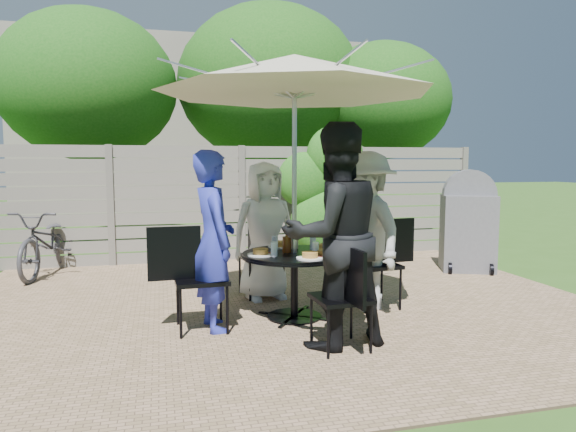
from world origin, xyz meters
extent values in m
plane|color=#30551A|center=(0.00, 0.00, 0.00)|extent=(60.00, 60.00, 0.00)
cube|color=#9F7B5C|center=(0.00, 0.50, 0.01)|extent=(7.00, 6.00, 0.02)
cube|color=gray|center=(0.00, 3.00, 0.93)|extent=(8.00, 0.10, 1.85)
ellipsoid|color=#186016|center=(1.40, 2.85, 0.90)|extent=(1.20, 0.70, 1.80)
cube|color=gray|center=(0.00, 12.00, 2.50)|extent=(10.00, 6.00, 5.00)
ellipsoid|color=#185012|center=(-2.50, 5.00, 2.97)|extent=(3.20, 3.20, 2.72)
ellipsoid|color=#185012|center=(1.00, 5.50, 3.18)|extent=(3.80, 3.80, 3.23)
ellipsoid|color=#185012|center=(3.20, 4.80, 2.83)|extent=(2.80, 2.80, 2.38)
cylinder|color=black|center=(0.02, -0.24, 0.67)|extent=(1.20, 1.20, 0.03)
cylinder|color=black|center=(0.02, -0.24, 0.33)|extent=(0.07, 0.07, 0.67)
cylinder|color=black|center=(0.02, -0.24, 0.02)|extent=(0.56, 0.56, 0.04)
cylinder|color=silver|center=(0.02, -0.24, 1.24)|extent=(0.05, 0.05, 2.48)
cone|color=beige|center=(0.02, -0.24, 2.43)|extent=(3.10, 3.10, 0.38)
cube|color=black|center=(-0.14, 0.70, 0.48)|extent=(0.53, 0.53, 0.04)
cube|color=black|center=(-0.17, 0.93, 0.74)|extent=(0.10, 0.47, 0.48)
imported|color=silver|center=(-0.12, 0.58, 0.80)|extent=(0.85, 0.63, 1.59)
cube|color=black|center=(-0.92, -0.40, 0.49)|extent=(0.50, 0.50, 0.04)
cube|color=black|center=(-1.16, -0.40, 0.76)|extent=(0.48, 0.05, 0.49)
imported|color=#2730AB|center=(-0.80, -0.38, 0.85)|extent=(0.50, 0.68, 1.70)
cube|color=black|center=(0.18, -1.18, 0.45)|extent=(0.47, 0.47, 0.03)
cube|color=black|center=(0.19, -1.40, 0.69)|extent=(0.06, 0.44, 0.45)
imported|color=black|center=(0.16, -1.06, 0.96)|extent=(1.04, 0.87, 1.92)
cube|color=black|center=(0.96, -0.09, 0.48)|extent=(0.50, 0.50, 0.04)
cube|color=black|center=(1.19, -0.07, 0.74)|extent=(0.47, 0.07, 0.48)
imported|color=#999B96|center=(0.84, -0.11, 0.85)|extent=(0.80, 1.19, 1.70)
cylinder|color=white|center=(-0.04, 0.11, 0.69)|extent=(0.26, 0.26, 0.01)
cylinder|color=#BB8337|center=(-0.04, 0.11, 0.72)|extent=(0.15, 0.15, 0.05)
cylinder|color=white|center=(-0.34, -0.30, 0.69)|extent=(0.26, 0.26, 0.01)
cylinder|color=#BB8337|center=(-0.34, -0.30, 0.72)|extent=(0.15, 0.15, 0.05)
cylinder|color=white|center=(0.08, -0.60, 0.69)|extent=(0.26, 0.26, 0.01)
cylinder|color=#BB8337|center=(0.08, -0.60, 0.72)|extent=(0.15, 0.15, 0.05)
cylinder|color=white|center=(0.37, -0.18, 0.69)|extent=(0.26, 0.26, 0.01)
cylinder|color=#BB8337|center=(0.37, -0.18, 0.72)|extent=(0.15, 0.15, 0.05)
cylinder|color=white|center=(0.25, -0.51, 0.69)|extent=(0.24, 0.24, 0.01)
cylinder|color=#BB8337|center=(0.25, -0.51, 0.72)|extent=(0.14, 0.14, 0.05)
cylinder|color=silver|center=(-0.13, 0.00, 0.75)|extent=(0.07, 0.07, 0.14)
cylinder|color=silver|center=(-0.22, -0.39, 0.75)|extent=(0.07, 0.07, 0.14)
cylinder|color=silver|center=(0.17, -0.48, 0.75)|extent=(0.07, 0.07, 0.14)
cylinder|color=silver|center=(0.26, -0.10, 0.75)|extent=(0.07, 0.07, 0.14)
cylinder|color=#59280C|center=(-0.05, -0.20, 0.76)|extent=(0.09, 0.09, 0.16)
cylinder|color=#C6B293|center=(0.08, -0.01, 0.74)|extent=(0.08, 0.08, 0.12)
imported|color=#333338|center=(-2.81, 2.60, 0.47)|extent=(0.95, 1.86, 0.93)
cube|color=#5E5D63|center=(3.03, 1.35, 0.56)|extent=(0.88, 0.79, 1.11)
cylinder|color=#5E5D63|center=(3.03, 1.35, 1.11)|extent=(0.76, 0.49, 0.73)
camera|label=1|loc=(-1.27, -5.14, 1.58)|focal=32.00mm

